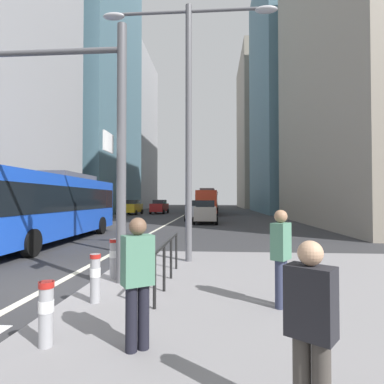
# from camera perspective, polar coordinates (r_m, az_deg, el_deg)

# --- Properties ---
(ground_plane) EXTENTS (160.00, 160.00, 0.00)m
(ground_plane) POSITION_cam_1_polar(r_m,az_deg,el_deg) (27.56, -3.89, -5.58)
(ground_plane) COLOR #303033
(median_island) EXTENTS (9.00, 10.00, 0.15)m
(median_island) POSITION_cam_1_polar(r_m,az_deg,el_deg) (6.73, 19.22, -18.40)
(median_island) COLOR gray
(median_island) RESTS_ON ground
(lane_centre_line) EXTENTS (0.20, 80.00, 0.01)m
(lane_centre_line) POSITION_cam_1_polar(r_m,az_deg,el_deg) (37.47, -1.75, -4.44)
(lane_centre_line) COLOR beige
(lane_centre_line) RESTS_ON ground
(office_tower_left_mid) EXTENTS (13.81, 20.07, 39.54)m
(office_tower_left_mid) POSITION_cam_1_polar(r_m,az_deg,el_deg) (51.10, -20.15, 19.06)
(office_tower_left_mid) COLOR slate
(office_tower_left_mid) RESTS_ON ground
(office_tower_left_far) EXTENTS (11.01, 19.29, 33.90)m
(office_tower_left_far) POSITION_cam_1_polar(r_m,az_deg,el_deg) (71.61, -12.25, 10.74)
(office_tower_left_far) COLOR #9E9EA3
(office_tower_left_far) RESTS_ON ground
(office_tower_right_near) EXTENTS (11.56, 20.75, 30.00)m
(office_tower_right_near) POSITION_cam_1_polar(r_m,az_deg,el_deg) (31.33, 31.31, 23.28)
(office_tower_right_near) COLOR gray
(office_tower_right_near) RESTS_ON ground
(office_tower_right_mid) EXTENTS (12.74, 21.35, 38.25)m
(office_tower_right_mid) POSITION_cam_1_polar(r_m,az_deg,el_deg) (53.59, 19.02, 17.34)
(office_tower_right_mid) COLOR slate
(office_tower_right_mid) RESTS_ON ground
(office_tower_right_far) EXTENTS (13.76, 22.51, 36.24)m
(office_tower_right_far) POSITION_cam_1_polar(r_m,az_deg,el_deg) (78.17, 13.99, 10.60)
(office_tower_right_far) COLOR gray
(office_tower_right_far) RESTS_ON ground
(city_bus_blue_oncoming) EXTENTS (2.88, 11.31, 3.40)m
(city_bus_blue_oncoming) POSITION_cam_1_polar(r_m,az_deg,el_deg) (16.12, -24.72, -1.98)
(city_bus_blue_oncoming) COLOR blue
(city_bus_blue_oncoming) RESTS_ON ground
(city_bus_red_receding) EXTENTS (2.87, 11.78, 3.40)m
(city_bus_red_receding) POSITION_cam_1_polar(r_m,az_deg,el_deg) (41.58, 2.98, -1.60)
(city_bus_red_receding) COLOR red
(city_bus_red_receding) RESTS_ON ground
(city_bus_red_distant) EXTENTS (2.94, 11.19, 3.40)m
(city_bus_red_distant) POSITION_cam_1_polar(r_m,az_deg,el_deg) (60.94, 2.88, -1.50)
(city_bus_red_distant) COLOR #198456
(city_bus_red_distant) RESTS_ON ground
(car_oncoming_mid) EXTENTS (2.20, 4.44, 1.94)m
(car_oncoming_mid) POSITION_cam_1_polar(r_m,az_deg,el_deg) (43.46, -6.04, -2.70)
(car_oncoming_mid) COLOR maroon
(car_oncoming_mid) RESTS_ON ground
(car_receding_near) EXTENTS (2.13, 4.17, 1.94)m
(car_receding_near) POSITION_cam_1_polar(r_m,az_deg,el_deg) (29.37, 0.91, -3.39)
(car_receding_near) COLOR silver
(car_receding_near) RESTS_ON ground
(car_receding_far) EXTENTS (2.07, 4.59, 1.94)m
(car_receding_far) POSITION_cam_1_polar(r_m,az_deg,el_deg) (26.17, 2.53, -3.64)
(car_receding_far) COLOR #B2A899
(car_receding_far) RESTS_ON ground
(car_oncoming_far) EXTENTS (2.12, 4.29, 1.94)m
(car_oncoming_far) POSITION_cam_1_polar(r_m,az_deg,el_deg) (41.67, -10.97, -2.75)
(car_oncoming_far) COLOR gold
(car_oncoming_far) RESTS_ON ground
(traffic_signal_gantry) EXTENTS (7.07, 0.65, 6.00)m
(traffic_signal_gantry) POSITION_cam_1_polar(r_m,az_deg,el_deg) (8.57, -28.86, 13.02)
(traffic_signal_gantry) COLOR #515156
(traffic_signal_gantry) RESTS_ON median_island
(street_lamp_post) EXTENTS (5.50, 0.32, 8.00)m
(street_lamp_post) POSITION_cam_1_polar(r_m,az_deg,el_deg) (10.06, -0.62, 17.38)
(street_lamp_post) COLOR #56565B
(street_lamp_post) RESTS_ON median_island
(bollard_left) EXTENTS (0.20, 0.20, 0.84)m
(bollard_left) POSITION_cam_1_polar(r_m,az_deg,el_deg) (4.68, -25.40, -19.16)
(bollard_left) COLOR #99999E
(bollard_left) RESTS_ON median_island
(bollard_right) EXTENTS (0.20, 0.20, 0.89)m
(bollard_right) POSITION_cam_1_polar(r_m,az_deg,el_deg) (6.16, -17.48, -14.53)
(bollard_right) COLOR #99999E
(bollard_right) RESTS_ON median_island
(bollard_back) EXTENTS (0.20, 0.20, 0.94)m
(bollard_back) POSITION_cam_1_polar(r_m,az_deg,el_deg) (7.80, -14.32, -11.52)
(bollard_back) COLOR #99999E
(bollard_back) RESTS_ON median_island
(pedestrian_railing) EXTENTS (0.06, 3.14, 0.98)m
(pedestrian_railing) POSITION_cam_1_polar(r_m,az_deg,el_deg) (7.06, -4.49, -11.28)
(pedestrian_railing) COLOR black
(pedestrian_railing) RESTS_ON median_island
(pedestrian_waiting) EXTENTS (0.45, 0.42, 1.57)m
(pedestrian_waiting) POSITION_cam_1_polar(r_m,az_deg,el_deg) (2.96, 21.16, -22.10)
(pedestrian_waiting) COLOR #423D38
(pedestrian_waiting) RESTS_ON median_island
(pedestrian_walking) EXTENTS (0.45, 0.41, 1.68)m
(pedestrian_walking) POSITION_cam_1_polar(r_m,az_deg,el_deg) (4.12, -10.03, -15.12)
(pedestrian_walking) COLOR black
(pedestrian_walking) RESTS_ON median_island
(pedestrian_far) EXTENTS (0.41, 0.45, 1.72)m
(pedestrian_far) POSITION_cam_1_polar(r_m,az_deg,el_deg) (5.77, 16.14, -10.77)
(pedestrian_far) COLOR #2D334C
(pedestrian_far) RESTS_ON median_island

